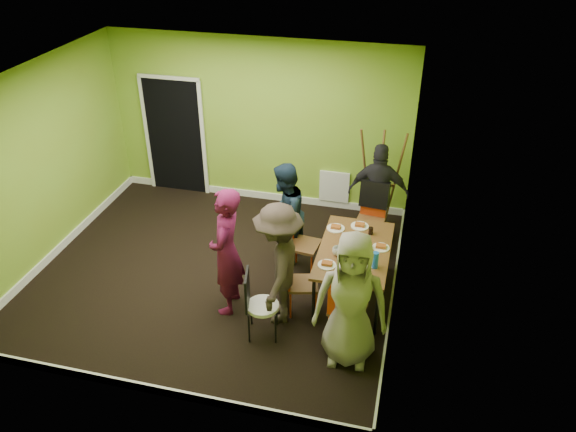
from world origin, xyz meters
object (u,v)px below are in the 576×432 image
chair_back_end (373,201)px  blue_bottle (375,260)px  dining_table (354,252)px  thermos (347,243)px  chair_bentwood (257,301)px  person_front_end (351,300)px  chair_left_far (298,238)px  person_left_near (279,264)px  chair_front_end (346,307)px  person_back_end (379,193)px  person_left_far (284,215)px  chair_left_near (297,278)px  person_standing (227,252)px  orange_bottle (347,236)px  easel (380,182)px

chair_back_end → blue_bottle: (0.20, -1.67, 0.13)m
dining_table → thermos: thermos is taller
chair_bentwood → person_front_end: size_ratio=0.53×
chair_back_end → chair_left_far: bearing=52.5°
blue_bottle → person_front_end: size_ratio=0.13×
dining_table → chair_left_far: bearing=156.4°
person_left_near → thermos: bearing=123.8°
chair_back_end → person_left_near: size_ratio=0.63×
chair_front_end → blue_bottle: size_ratio=4.32×
person_back_end → chair_left_far: bearing=49.6°
chair_left_far → chair_bentwood: bearing=-1.3°
chair_left_far → person_left_far: bearing=-120.1°
chair_left_near → person_left_far: 1.14m
chair_bentwood → thermos: 1.39m
person_left_far → person_left_near: (0.23, -1.20, 0.04)m
chair_left_near → person_standing: 0.95m
thermos → person_left_near: person_left_near is taller
blue_bottle → orange_bottle: bearing=127.7°
person_standing → person_left_far: 1.25m
blue_bottle → orange_bottle: (-0.43, 0.56, -0.07)m
dining_table → easel: size_ratio=0.86×
chair_left_near → person_standing: person_standing is taller
chair_left_near → chair_left_far: bearing=177.5°
chair_front_end → orange_bottle: chair_front_end is taller
dining_table → chair_bentwood: bearing=-134.8°
thermos → blue_bottle: bearing=-37.4°
chair_front_end → person_left_near: 0.96m
person_standing → chair_bentwood: bearing=45.9°
chair_back_end → chair_bentwood: size_ratio=1.13×
chair_left_near → easel: size_ratio=0.52×
chair_front_end → blue_bottle: 0.71m
chair_left_near → orange_bottle: 0.91m
chair_back_end → blue_bottle: chair_back_end is taller
chair_left_near → person_left_far: (-0.43, 1.02, 0.26)m
chair_front_end → person_standing: 1.62m
chair_back_end → person_left_near: 2.19m
chair_back_end → dining_table: bearing=91.9°
chair_left_far → person_front_end: bearing=38.4°
dining_table → chair_bentwood: 1.45m
chair_front_end → person_left_far: bearing=138.9°
person_standing → person_back_end: (1.66, 2.13, -0.08)m
chair_left_far → thermos: size_ratio=5.05×
chair_left_far → orange_bottle: size_ratio=12.85×
chair_back_end → person_standing: person_standing is taller
blue_bottle → chair_back_end: bearing=96.9°
dining_table → easel: bearing=85.4°
chair_left_near → person_front_end: 1.08m
person_back_end → easel: bearing=-88.1°
orange_bottle → person_standing: bearing=-148.7°
chair_back_end → person_back_end: bearing=-99.9°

